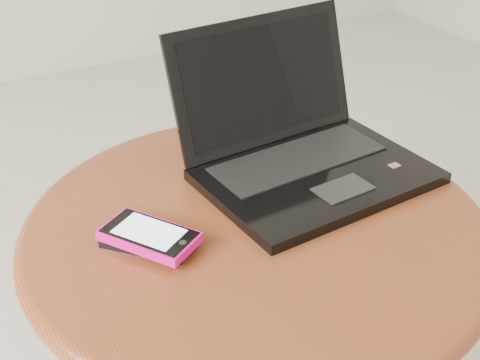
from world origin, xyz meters
TOP-DOWN VIEW (x-y plane):
  - table at (0.05, 0.05)m, footprint 0.65×0.65m
  - laptop at (0.17, 0.14)m, footprint 0.34×0.32m
  - phone_black at (-0.10, 0.07)m, footprint 0.12×0.12m
  - phone_pink at (-0.11, 0.06)m, footprint 0.12×0.14m

SIDE VIEW (x-z plane):
  - table at x=0.05m, z-range 0.15..0.66m
  - phone_black at x=-0.10m, z-range 0.51..0.52m
  - phone_pink at x=-0.11m, z-range 0.52..0.54m
  - laptop at x=0.17m, z-range 0.45..0.66m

